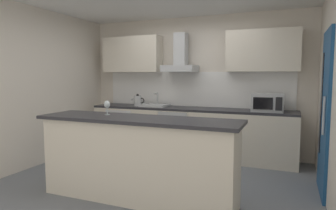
# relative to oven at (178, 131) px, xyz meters

# --- Properties ---
(ground) EXTENTS (5.28, 4.46, 0.02)m
(ground) POSITION_rel_oven_xyz_m (0.21, -1.39, -0.47)
(ground) COLOR slate
(wall_back) EXTENTS (5.28, 0.12, 2.60)m
(wall_back) POSITION_rel_oven_xyz_m (0.21, 0.41, 0.84)
(wall_back) COLOR silver
(wall_back) RESTS_ON ground
(wall_left) EXTENTS (0.12, 4.46, 2.60)m
(wall_left) POSITION_rel_oven_xyz_m (-1.99, -1.39, 0.84)
(wall_left) COLOR silver
(wall_left) RESTS_ON ground
(backsplash_tile) EXTENTS (3.64, 0.02, 0.66)m
(backsplash_tile) POSITION_rel_oven_xyz_m (0.21, 0.33, 0.77)
(backsplash_tile) COLOR white
(counter_back) EXTENTS (3.77, 0.60, 0.90)m
(counter_back) POSITION_rel_oven_xyz_m (0.21, 0.03, -0.01)
(counter_back) COLOR beige
(counter_back) RESTS_ON ground
(counter_island) EXTENTS (2.46, 0.64, 1.00)m
(counter_island) POSITION_rel_oven_xyz_m (0.26, -2.09, 0.05)
(counter_island) COLOR beige
(counter_island) RESTS_ON ground
(upper_cabinets) EXTENTS (3.72, 0.32, 0.70)m
(upper_cabinets) POSITION_rel_oven_xyz_m (0.21, 0.18, 1.45)
(upper_cabinets) COLOR beige
(side_door) EXTENTS (0.08, 0.85, 2.05)m
(side_door) POSITION_rel_oven_xyz_m (2.33, -1.02, 0.57)
(side_door) COLOR navy
(side_door) RESTS_ON ground
(oven) EXTENTS (0.60, 0.62, 0.80)m
(oven) POSITION_rel_oven_xyz_m (0.00, 0.00, 0.00)
(oven) COLOR slate
(oven) RESTS_ON ground
(refrigerator) EXTENTS (0.58, 0.60, 0.85)m
(refrigerator) POSITION_rel_oven_xyz_m (-1.12, -0.00, -0.03)
(refrigerator) COLOR white
(refrigerator) RESTS_ON ground
(microwave) EXTENTS (0.50, 0.38, 0.30)m
(microwave) POSITION_rel_oven_xyz_m (1.59, -0.03, 0.59)
(microwave) COLOR #B7BABC
(microwave) RESTS_ON counter_back
(sink) EXTENTS (0.50, 0.40, 0.26)m
(sink) POSITION_rel_oven_xyz_m (-0.47, 0.01, 0.47)
(sink) COLOR silver
(sink) RESTS_ON counter_back
(kettle) EXTENTS (0.29, 0.15, 0.24)m
(kettle) POSITION_rel_oven_xyz_m (-0.82, -0.03, 0.55)
(kettle) COLOR #B7BABC
(kettle) RESTS_ON counter_back
(range_hood) EXTENTS (0.62, 0.45, 0.72)m
(range_hood) POSITION_rel_oven_xyz_m (-0.00, 0.13, 1.33)
(range_hood) COLOR #B7BABC
(wine_glass) EXTENTS (0.08, 0.08, 0.18)m
(wine_glass) POSITION_rel_oven_xyz_m (-0.21, -2.00, 0.66)
(wine_glass) COLOR silver
(wine_glass) RESTS_ON counter_island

